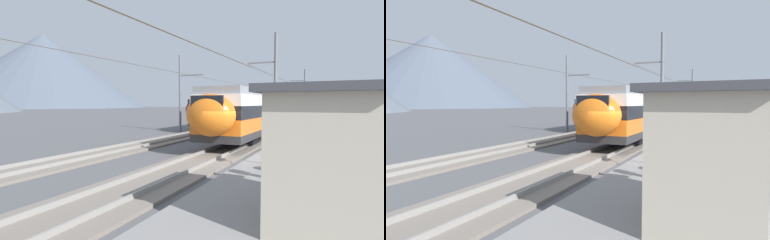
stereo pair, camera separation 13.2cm
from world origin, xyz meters
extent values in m
plane|color=#565659|center=(0.00, 0.00, 0.00)|extent=(400.00, 400.00, 0.00)
cube|color=gray|center=(0.00, -4.63, 0.14)|extent=(120.00, 7.26, 0.28)
cube|color=slate|center=(0.00, 1.20, 0.06)|extent=(120.00, 3.00, 0.12)
cube|color=gray|center=(0.00, 0.49, 0.20)|extent=(120.00, 0.07, 0.16)
cube|color=gray|center=(0.00, 1.92, 0.20)|extent=(120.00, 0.07, 0.16)
cube|color=slate|center=(0.00, 7.13, 0.06)|extent=(120.00, 3.00, 0.12)
cube|color=gray|center=(0.00, 6.42, 0.20)|extent=(120.00, 0.07, 0.16)
cube|color=gray|center=(0.00, 7.85, 0.20)|extent=(120.00, 0.07, 0.16)
cube|color=#2D2D30|center=(14.40, 1.20, 0.92)|extent=(27.01, 2.96, 0.45)
cube|color=orange|center=(14.40, 1.20, 1.57)|extent=(27.01, 2.96, 0.85)
cube|color=black|center=(14.40, 1.20, 2.38)|extent=(27.01, 3.00, 0.75)
cube|color=silver|center=(14.40, 1.20, 3.08)|extent=(27.01, 2.96, 0.65)
cube|color=gray|center=(14.40, 1.20, 3.62)|extent=(26.71, 2.76, 0.45)
cube|color=black|center=(6.03, 1.20, 0.49)|extent=(2.80, 2.37, 0.42)
cube|color=black|center=(22.78, 1.20, 0.49)|extent=(2.80, 2.37, 0.42)
ellipsoid|color=orange|center=(0.35, 1.20, 2.27)|extent=(1.80, 2.72, 2.25)
cube|color=black|center=(-0.15, 1.20, 2.70)|extent=(0.16, 1.78, 1.19)
cube|color=black|center=(18.45, 1.20, 4.20)|extent=(0.90, 0.70, 0.70)
cube|color=#2D2D30|center=(28.40, 7.13, 0.92)|extent=(32.07, 2.84, 0.45)
cube|color=maroon|center=(28.40, 7.13, 1.57)|extent=(32.07, 2.84, 0.85)
cube|color=black|center=(28.40, 7.13, 2.38)|extent=(32.07, 2.88, 0.75)
cube|color=silver|center=(28.40, 7.13, 3.08)|extent=(32.07, 2.84, 0.65)
cube|color=gray|center=(28.40, 7.13, 3.62)|extent=(31.77, 2.64, 0.45)
cube|color=black|center=(18.46, 7.13, 0.49)|extent=(2.80, 2.28, 0.42)
cube|color=black|center=(38.34, 7.13, 0.49)|extent=(2.80, 2.28, 0.42)
ellipsoid|color=maroon|center=(11.82, 7.13, 2.27)|extent=(1.80, 2.62, 2.25)
cube|color=black|center=(11.32, 7.13, 2.70)|extent=(0.16, 1.71, 1.19)
cube|color=black|center=(33.21, 7.13, 4.20)|extent=(0.90, 0.70, 0.70)
cylinder|color=slate|center=(8.19, -0.66, 4.00)|extent=(0.24, 0.24, 8.00)
cube|color=slate|center=(8.19, 0.27, 5.89)|extent=(0.10, 2.16, 0.10)
cylinder|color=#473823|center=(8.19, 1.20, 5.64)|extent=(43.97, 0.02, 0.02)
cylinder|color=slate|center=(29.15, -0.66, 3.74)|extent=(0.24, 0.24, 7.48)
cube|color=slate|center=(29.15, 0.27, 5.99)|extent=(0.10, 2.16, 0.10)
cylinder|color=#473823|center=(29.15, 1.20, 5.74)|extent=(43.97, 0.02, 0.02)
cylinder|color=slate|center=(12.53, 9.49, 3.84)|extent=(0.24, 0.24, 7.68)
cube|color=slate|center=(12.53, 8.31, 5.66)|extent=(0.10, 2.66, 0.10)
cylinder|color=#473823|center=(12.53, 7.13, 5.41)|extent=(43.97, 0.02, 0.02)
cylinder|color=#59595B|center=(-1.62, -2.71, 1.48)|extent=(0.08, 0.08, 2.39)
cube|color=#19479E|center=(-1.62, -2.71, 2.43)|extent=(0.70, 0.06, 0.50)
cube|color=black|center=(-1.62, -2.75, 2.43)|extent=(0.52, 0.01, 0.10)
cylinder|color=#383842|center=(-4.00, -2.99, 0.69)|extent=(0.14, 0.14, 0.82)
cylinder|color=#383842|center=(-3.84, -2.99, 0.69)|extent=(0.14, 0.14, 0.82)
ellipsoid|color=tan|center=(-3.92, -2.99, 1.41)|extent=(0.36, 0.22, 0.62)
sphere|color=tan|center=(-3.92, -2.99, 1.86)|extent=(0.22, 0.22, 0.22)
cylinder|color=tan|center=(-4.14, -2.99, 1.36)|extent=(0.09, 0.09, 0.58)
cylinder|color=tan|center=(-3.70, -2.99, 1.36)|extent=(0.09, 0.09, 0.58)
cube|color=maroon|center=(-3.00, -2.90, 0.43)|extent=(0.32, 0.18, 0.29)
torus|color=maroon|center=(-3.00, -2.90, 0.62)|extent=(0.16, 0.02, 0.16)
cube|color=#472D1E|center=(-2.22, -2.33, 0.41)|extent=(0.32, 0.18, 0.25)
torus|color=#472D1E|center=(-2.22, -2.33, 0.59)|extent=(0.16, 0.02, 0.16)
cylinder|color=brown|center=(2.47, -3.21, 0.45)|extent=(0.38, 0.38, 0.33)
sphere|color=#33752D|center=(2.47, -3.21, 0.75)|extent=(0.46, 0.46, 0.46)
sphere|color=red|center=(2.47, -3.21, 0.86)|extent=(0.26, 0.26, 0.26)
cylinder|color=brown|center=(-2.64, -2.87, 0.43)|extent=(0.38, 0.38, 0.29)
sphere|color=#33752D|center=(-2.64, -2.87, 0.74)|extent=(0.56, 0.56, 0.56)
sphere|color=gold|center=(-2.64, -2.87, 0.87)|extent=(0.31, 0.31, 0.31)
cube|color=#B7AD99|center=(-7.18, -4.57, 1.69)|extent=(3.11, 2.04, 2.81)
cube|color=#3D3D42|center=(-7.18, -4.57, 3.18)|extent=(3.51, 2.44, 0.16)
cone|color=#515B6B|center=(135.09, 184.46, 25.95)|extent=(141.36, 141.36, 51.89)
camera|label=1|loc=(-14.41, -4.85, 2.89)|focal=28.49mm
camera|label=2|loc=(-14.35, -4.97, 2.89)|focal=28.49mm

